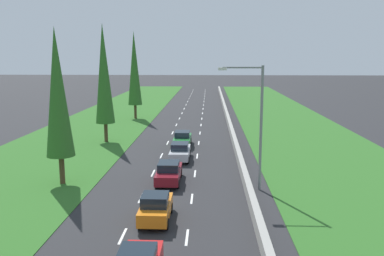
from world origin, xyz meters
name	(u,v)px	position (x,y,z in m)	size (l,w,h in m)	color
ground_plane	(190,122)	(0.00, 60.00, 0.00)	(300.00, 300.00, 0.00)	#28282B
grass_verge_left	(106,121)	(-12.65, 60.00, 0.02)	(14.00, 140.00, 0.04)	#2D6623
grass_verge_right	(287,122)	(14.35, 60.00, 0.02)	(14.00, 140.00, 0.04)	#2D6623
median_barrier	(228,119)	(5.70, 60.00, 0.42)	(0.44, 120.00, 0.85)	#9E9B93
lane_markings	(190,122)	(0.00, 60.00, 0.01)	(3.64, 116.00, 0.01)	white
orange_hatchback_centre_lane	(156,207)	(-0.22, 23.14, 0.84)	(1.74, 3.90, 1.72)	orange
maroon_sedan_centre_lane	(169,172)	(-0.18, 30.55, 0.81)	(1.82, 4.50, 1.64)	maroon
silver_sedan_centre_lane	(180,151)	(0.18, 37.52, 0.81)	(1.82, 4.50, 1.64)	silver
green_sedan_centre_lane	(182,139)	(0.02, 43.46, 0.81)	(1.82, 4.50, 1.64)	#237A33
poplar_tree_second	(58,93)	(-8.27, 29.90, 6.94)	(2.09, 2.09, 11.78)	#4C3823
poplar_tree_third	(104,74)	(-8.80, 45.26, 7.65)	(2.13, 2.13, 13.20)	#4C3823
poplar_tree_fourth	(134,69)	(-8.60, 62.66, 7.73)	(2.13, 2.13, 13.35)	#4C3823
street_light_mast	(256,119)	(6.25, 29.15, 5.23)	(3.20, 0.28, 9.00)	gray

